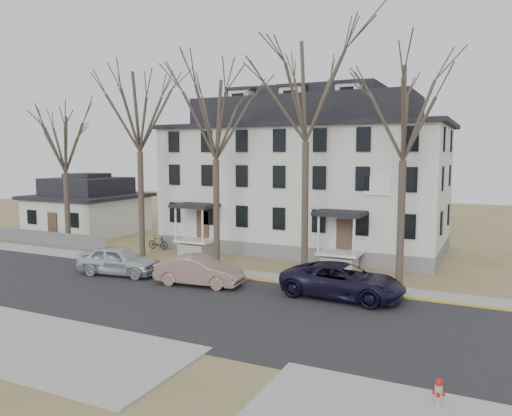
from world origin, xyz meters
The scene contains 18 objects.
ground centered at (0.00, 0.00, 0.00)m, with size 120.00×120.00×0.00m, color olive.
main_road centered at (0.00, 2.00, 0.00)m, with size 120.00×10.00×0.04m, color #27272A.
far_sidewalk centered at (0.00, 8.00, 0.00)m, with size 120.00×2.00×0.08m, color #A09F97.
yellow_curb centered at (5.00, 7.10, 0.00)m, with size 14.00×0.25×0.06m, color gold.
boarding_house centered at (-2.00, 17.95, 5.38)m, with size 20.80×12.36×12.05m.
small_house centered at (-22.00, 16.00, 2.25)m, with size 8.70×8.70×5.00m.
fence centered at (-21.00, 9.50, 0.00)m, with size 14.00×0.06×1.20m, color gray.
tree_far_left centered at (-11.00, 9.80, 10.34)m, with size 8.40×8.40×13.72m.
tree_mid_left centered at (-5.00, 9.80, 9.60)m, with size 7.80×7.80×12.74m.
tree_center centered at (1.00, 9.80, 11.08)m, with size 9.00×9.00×14.70m.
tree_mid_right centered at (6.50, 9.80, 9.60)m, with size 7.80×7.80×12.74m.
tree_bungalow centered at (-18.00, 9.80, 8.12)m, with size 6.60×6.60×10.78m.
car_silver centered at (-8.73, 4.83, 0.85)m, with size 2.01×5.00×1.70m, color silver.
car_tan centered at (-3.23, 4.87, 0.79)m, with size 1.67×4.79×1.58m, color #997368.
car_navy centered at (4.43, 5.94, 0.84)m, with size 2.79×6.06×1.68m, color black.
bicycle_left centered at (-8.79, 12.21, 0.41)m, with size 0.54×1.55×0.81m, color black.
bicycle_right centered at (-11.39, 12.11, 0.52)m, with size 0.49×1.72×1.04m, color black.
fire_hydrant centered at (9.86, -3.31, 0.42)m, with size 0.35×0.33×0.84m.
Camera 1 is at (11.05, -17.58, 7.09)m, focal length 35.00 mm.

